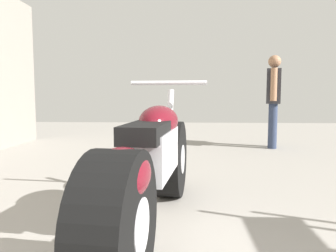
% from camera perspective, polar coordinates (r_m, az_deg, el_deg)
% --- Properties ---
extents(ground_plane, '(15.84, 15.84, 0.00)m').
position_cam_1_polar(ground_plane, '(3.18, 4.00, -11.54)').
color(ground_plane, gray).
extents(motorcycle_maroon_cruiser, '(0.68, 2.26, 1.05)m').
position_cam_1_polar(motorcycle_maroon_cruiser, '(2.20, -3.03, -7.43)').
color(motorcycle_maroon_cruiser, black).
rests_on(motorcycle_maroon_cruiser, ground_plane).
extents(mechanic_in_blue, '(0.34, 0.65, 1.61)m').
position_cam_1_polar(mechanic_in_blue, '(6.01, 17.90, 5.01)').
color(mechanic_in_blue, '#2D3851').
rests_on(mechanic_in_blue, ground_plane).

